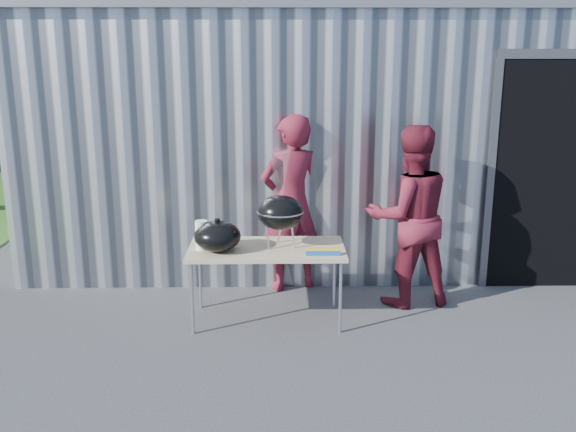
{
  "coord_description": "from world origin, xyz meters",
  "views": [
    {
      "loc": [
        -0.26,
        -5.09,
        2.61
      ],
      "look_at": [
        -0.15,
        0.84,
        1.05
      ],
      "focal_mm": 40.0,
      "sensor_mm": 36.0,
      "label": 1
    }
  ],
  "objects_px": {
    "folding_table": "(267,251)",
    "kettle_grill": "(280,204)",
    "person_cook": "(291,203)",
    "person_bystander": "(409,216)"
  },
  "relations": [
    {
      "from": "folding_table",
      "to": "kettle_grill",
      "type": "bearing_deg",
      "value": 10.31
    },
    {
      "from": "kettle_grill",
      "to": "person_bystander",
      "type": "height_order",
      "value": "person_bystander"
    },
    {
      "from": "person_cook",
      "to": "person_bystander",
      "type": "distance_m",
      "value": 1.28
    },
    {
      "from": "kettle_grill",
      "to": "person_bystander",
      "type": "distance_m",
      "value": 1.4
    },
    {
      "from": "folding_table",
      "to": "kettle_grill",
      "type": "distance_m",
      "value": 0.48
    },
    {
      "from": "person_bystander",
      "to": "person_cook",
      "type": "bearing_deg",
      "value": -30.98
    },
    {
      "from": "folding_table",
      "to": "kettle_grill",
      "type": "xyz_separation_m",
      "value": [
        0.13,
        0.02,
        0.46
      ]
    },
    {
      "from": "kettle_grill",
      "to": "person_bystander",
      "type": "relative_size",
      "value": 0.5
    },
    {
      "from": "person_cook",
      "to": "person_bystander",
      "type": "height_order",
      "value": "person_cook"
    },
    {
      "from": "folding_table",
      "to": "kettle_grill",
      "type": "relative_size",
      "value": 1.6
    }
  ]
}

